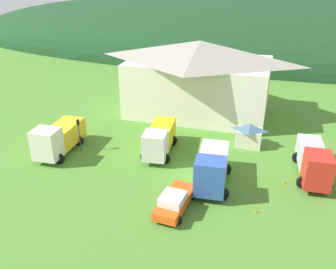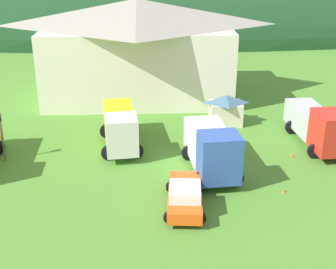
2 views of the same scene
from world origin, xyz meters
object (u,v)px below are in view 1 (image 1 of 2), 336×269
object	(u,v)px
crane_truck_red	(314,161)
service_pickup_orange	(175,201)
play_shed_cream	(249,135)
traffic_cone_mid_row	(284,183)
heavy_rig_striped	(58,138)
flatbed_truck_yellow	(159,139)
traffic_cone_near_pickup	(256,213)
box_truck_blue	(212,167)
traffic_light_west	(79,132)
depot_building	(199,77)

from	to	relation	value
crane_truck_red	service_pickup_orange	size ratio (longest dim) A/B	1.52
play_shed_cream	service_pickup_orange	xyz separation A→B (m)	(-4.48, -13.22, -0.49)
play_shed_cream	traffic_cone_mid_row	world-z (taller)	play_shed_cream
heavy_rig_striped	crane_truck_red	distance (m)	24.87
flatbed_truck_yellow	crane_truck_red	size ratio (longest dim) A/B	0.89
flatbed_truck_yellow	crane_truck_red	xyz separation A→B (m)	(14.81, -0.40, 0.01)
flatbed_truck_yellow	traffic_cone_mid_row	bearing A→B (deg)	73.70
traffic_cone_near_pickup	traffic_cone_mid_row	distance (m)	5.44
box_truck_blue	heavy_rig_striped	bearing A→B (deg)	-99.98
crane_truck_red	traffic_light_west	size ratio (longest dim) A/B	2.20
play_shed_cream	box_truck_blue	size ratio (longest dim) A/B	0.41
play_shed_cream	traffic_cone_near_pickup	world-z (taller)	play_shed_cream
depot_building	traffic_cone_mid_row	distance (m)	19.31
depot_building	traffic_light_west	xyz separation A→B (m)	(-9.26, -14.66, -2.63)
traffic_cone_near_pickup	traffic_cone_mid_row	size ratio (longest dim) A/B	1.08
heavy_rig_striped	crane_truck_red	bearing A→B (deg)	93.26
crane_truck_red	traffic_cone_mid_row	world-z (taller)	crane_truck_red
play_shed_cream	heavy_rig_striped	world-z (taller)	heavy_rig_striped
play_shed_cream	crane_truck_red	xyz separation A→B (m)	(6.17, -4.91, 0.40)
traffic_light_west	traffic_cone_near_pickup	xyz separation A→B (m)	(18.50, -5.28, -2.23)
flatbed_truck_yellow	traffic_cone_mid_row	xyz separation A→B (m)	(12.47, -2.15, -1.71)
heavy_rig_striped	traffic_cone_mid_row	xyz separation A→B (m)	(22.39, 0.86, -1.78)
crane_truck_red	traffic_cone_mid_row	xyz separation A→B (m)	(-2.34, -1.75, -1.72)
flatbed_truck_yellow	service_pickup_orange	size ratio (longest dim) A/B	1.36
heavy_rig_striped	traffic_cone_near_pickup	size ratio (longest dim) A/B	11.08
crane_truck_red	traffic_cone_near_pickup	world-z (taller)	crane_truck_red
box_truck_blue	traffic_cone_near_pickup	size ratio (longest dim) A/B	11.04
depot_building	flatbed_truck_yellow	xyz separation A→B (m)	(-1.19, -12.75, -3.15)
flatbed_truck_yellow	crane_truck_red	world-z (taller)	crane_truck_red
crane_truck_red	traffic_light_west	world-z (taller)	traffic_light_west
traffic_light_west	traffic_cone_mid_row	bearing A→B (deg)	-0.67
play_shed_cream	flatbed_truck_yellow	size ratio (longest dim) A/B	0.41
traffic_cone_mid_row	service_pickup_orange	bearing A→B (deg)	-141.76
play_shed_cream	traffic_cone_mid_row	distance (m)	7.80
depot_building	traffic_light_west	distance (m)	17.54
crane_truck_red	traffic_cone_near_pickup	size ratio (longest dim) A/B	12.46
flatbed_truck_yellow	traffic_cone_near_pickup	size ratio (longest dim) A/B	11.15
traffic_light_west	box_truck_blue	bearing A→B (deg)	-9.65
service_pickup_orange	traffic_light_west	distance (m)	14.06
depot_building	heavy_rig_striped	bearing A→B (deg)	-125.17
flatbed_truck_yellow	service_pickup_orange	distance (m)	9.69
flatbed_truck_yellow	traffic_cone_mid_row	distance (m)	12.77
play_shed_cream	service_pickup_orange	world-z (taller)	play_shed_cream
play_shed_cream	heavy_rig_striped	size ratio (longest dim) A/B	0.41
play_shed_cream	traffic_cone_near_pickup	xyz separation A→B (m)	(1.78, -11.71, -1.32)
traffic_cone_near_pickup	traffic_light_west	bearing A→B (deg)	164.06
traffic_light_west	service_pickup_orange	bearing A→B (deg)	-29.02
box_truck_blue	crane_truck_red	world-z (taller)	box_truck_blue
traffic_cone_near_pickup	flatbed_truck_yellow	bearing A→B (deg)	145.36
crane_truck_red	traffic_light_west	xyz separation A→B (m)	(-22.89, -1.51, 0.51)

